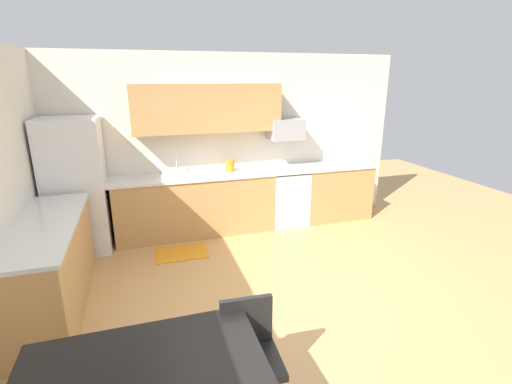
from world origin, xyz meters
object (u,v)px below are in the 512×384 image
object	(u,v)px
dining_table	(143,381)
chair_near_table	(250,349)
oven_range	(286,196)
refrigerator	(76,186)
kettle	(230,166)
microwave	(286,129)

from	to	relation	value
dining_table	chair_near_table	bearing A→B (deg)	22.23
chair_near_table	oven_range	bearing A→B (deg)	64.19
refrigerator	chair_near_table	world-z (taller)	refrigerator
refrigerator	oven_range	distance (m)	3.15
oven_range	dining_table	distance (m)	4.32
dining_table	chair_near_table	distance (m)	0.79
dining_table	kettle	xyz separation A→B (m)	(1.40, 3.69, 0.32)
oven_range	kettle	distance (m)	1.09
oven_range	microwave	world-z (taller)	microwave
chair_near_table	kettle	distance (m)	3.50
refrigerator	dining_table	world-z (taller)	refrigerator
oven_range	dining_table	world-z (taller)	oven_range
oven_range	dining_table	bearing A→B (deg)	-122.66
refrigerator	kettle	bearing A→B (deg)	3.41
dining_table	chair_near_table	world-z (taller)	chair_near_table
microwave	refrigerator	bearing A→B (deg)	-176.69
dining_table	microwave	bearing A→B (deg)	58.04
dining_table	kettle	distance (m)	3.95
microwave	oven_range	bearing A→B (deg)	-90.00
chair_near_table	kettle	bearing A→B (deg)	78.57
microwave	dining_table	bearing A→B (deg)	-121.96
refrigerator	kettle	xyz separation A→B (m)	(2.18, 0.13, 0.10)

